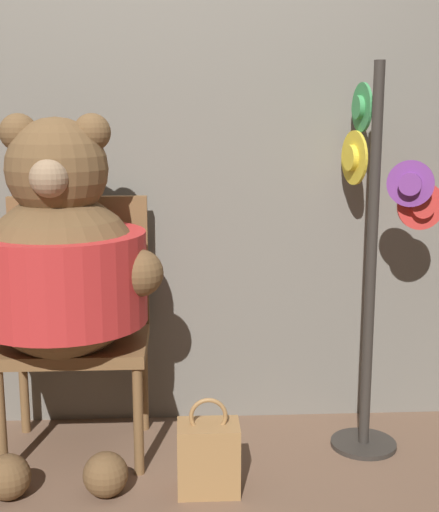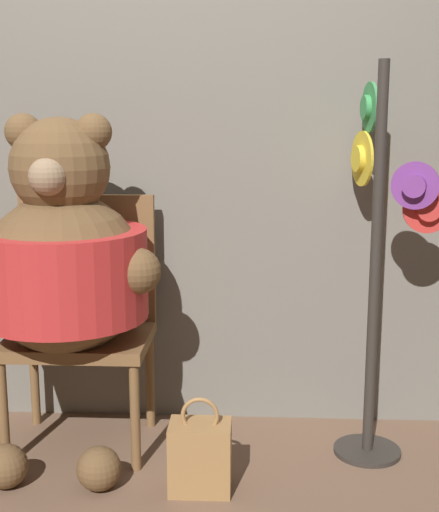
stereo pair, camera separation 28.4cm
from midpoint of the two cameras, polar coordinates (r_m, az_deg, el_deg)
name	(u,v)px [view 2 (the right image)]	position (r m, az deg, el deg)	size (l,w,h in m)	color
ground_plane	(149,481)	(2.90, -2.73, -17.64)	(14.00, 14.00, 0.00)	brown
wall_back	(166,168)	(3.21, -1.77, 7.01)	(8.00, 0.10, 2.32)	slate
chair	(83,311)	(3.09, -8.29, -4.38)	(0.59, 0.47, 1.06)	brown
teddy_bear	(64,263)	(2.88, -9.64, -0.60)	(0.80, 0.71, 1.41)	brown
hat_display_rack	(381,251)	(2.97, 15.52, 0.40)	(0.43, 0.44, 1.61)	#332D28
handbag_on_ground	(200,456)	(2.78, 1.47, -15.75)	(0.23, 0.16, 0.37)	#A87A47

